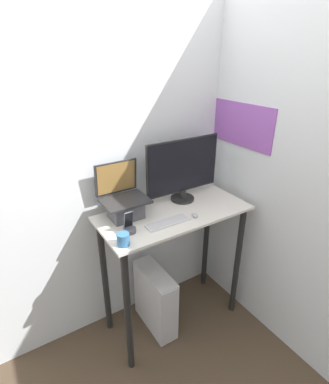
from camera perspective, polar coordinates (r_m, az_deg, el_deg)
The scene contains 11 objects.
ground_plane at distance 2.72m, azimuth 4.93°, elevation -26.09°, with size 12.00×12.00×0.00m, color #473828.
wall_back at distance 2.36m, azimuth -2.70°, elevation 4.76°, with size 6.00×0.05×2.60m.
wall_side_right at distance 2.32m, azimuth 19.00°, elevation 3.09°, with size 0.06×6.00×2.60m.
desk at distance 2.32m, azimuth 1.81°, elevation -9.23°, with size 1.12×0.52×1.06m.
laptop at distance 2.10m, azimuth -7.67°, elevation -2.20°, with size 0.31×0.27×0.38m.
monitor at distance 2.27m, azimuth 3.55°, elevation 4.13°, with size 0.63×0.18×0.49m.
keyboard at distance 2.04m, azimuth 0.63°, elevation -5.78°, with size 0.31×0.09×0.02m.
mouse at distance 2.12m, azimuth 5.77°, elevation -4.44°, with size 0.04×0.06×0.03m.
cell_phone at distance 1.95m, azimuth -6.69°, elevation -6.72°, with size 0.08×0.08×0.15m.
computer_tower at distance 2.61m, azimuth -1.75°, elevation -19.75°, with size 0.16×0.45×0.55m.
mug at distance 1.83m, azimuth -7.87°, elevation -8.92°, with size 0.08×0.08×0.08m.
Camera 1 is at (-1.08, -1.32, 2.12)m, focal length 28.00 mm.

